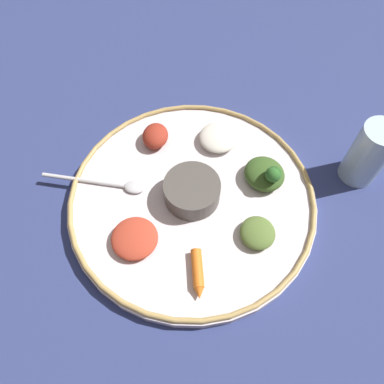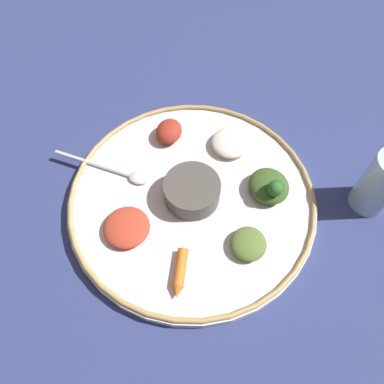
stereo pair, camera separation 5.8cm
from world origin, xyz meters
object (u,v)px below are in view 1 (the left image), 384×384
(center_bowl, at_px, (192,190))
(spoon, at_px, (110,184))
(greens_pile, at_px, (266,174))
(carrot_near_spoon, at_px, (198,273))
(drinking_glass, at_px, (367,157))

(center_bowl, distance_m, spoon, 0.14)
(greens_pile, bearing_deg, spoon, 31.66)
(carrot_near_spoon, bearing_deg, greens_pile, -95.34)
(center_bowl, height_order, spoon, center_bowl)
(carrot_near_spoon, distance_m, drinking_glass, 0.34)
(spoon, height_order, drinking_glass, drinking_glass)
(spoon, distance_m, drinking_glass, 0.42)
(center_bowl, bearing_deg, spoon, 20.32)
(center_bowl, relative_size, greens_pile, 0.99)
(spoon, xyz_separation_m, carrot_near_spoon, (-0.20, 0.06, 0.00))
(center_bowl, bearing_deg, drinking_glass, -139.12)
(spoon, distance_m, carrot_near_spoon, 0.21)
(spoon, bearing_deg, drinking_glass, -145.69)
(center_bowl, distance_m, drinking_glass, 0.29)
(carrot_near_spoon, bearing_deg, spoon, -16.92)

